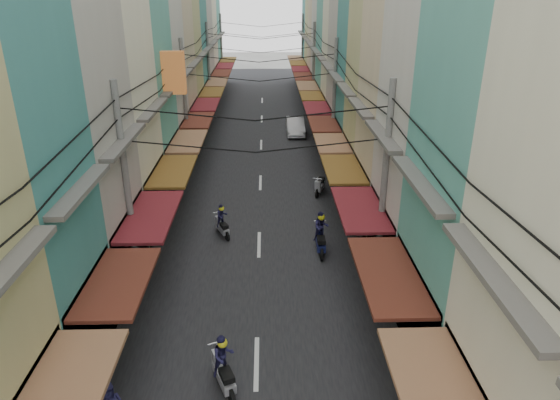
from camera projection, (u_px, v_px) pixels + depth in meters
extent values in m
plane|color=slate|center=(257.00, 324.00, 17.88)|extent=(160.00, 160.00, 0.00)
cube|color=black|center=(261.00, 153.00, 36.24)|extent=(10.00, 80.00, 0.02)
cube|color=gray|center=(171.00, 153.00, 36.07)|extent=(3.00, 80.00, 0.06)
cube|color=gray|center=(350.00, 152.00, 36.41)|extent=(3.00, 80.00, 0.06)
cube|color=#8D5E40|center=(63.00, 395.00, 10.84)|extent=(1.80, 4.33, 0.12)
cube|color=#595651|center=(2.00, 277.00, 9.63)|extent=(0.50, 4.23, 0.15)
cube|color=black|center=(76.00, 321.00, 15.48)|extent=(1.20, 4.13, 3.20)
cube|color=#5C261A|center=(118.00, 282.00, 14.97)|extent=(1.80, 3.96, 0.12)
cube|color=#595651|center=(81.00, 190.00, 13.77)|extent=(0.50, 3.87, 0.15)
cube|color=#ABA69C|center=(8.00, 10.00, 16.25)|extent=(6.00, 5.14, 20.93)
cube|color=black|center=(117.00, 248.00, 19.82)|extent=(1.20, 4.94, 3.20)
cube|color=maroon|center=(151.00, 215.00, 19.31)|extent=(1.80, 4.73, 0.12)
cube|color=#595651|center=(125.00, 141.00, 18.10)|extent=(0.50, 4.63, 0.15)
cube|color=beige|center=(72.00, 48.00, 21.58)|extent=(6.00, 4.95, 17.43)
cube|color=black|center=(145.00, 198.00, 24.45)|extent=(1.20, 4.75, 3.20)
cube|color=brown|center=(173.00, 171.00, 23.94)|extent=(1.80, 4.56, 0.12)
cube|color=#595651|center=(153.00, 109.00, 22.74)|extent=(0.50, 4.46, 0.15)
cube|color=#53A293|center=(107.00, 48.00, 26.37)|extent=(6.00, 4.99, 16.32)
cube|color=black|center=(164.00, 165.00, 29.02)|extent=(1.20, 4.80, 3.20)
cube|color=#8D5E40|center=(188.00, 141.00, 28.51)|extent=(1.80, 4.60, 0.12)
cube|color=#595651|center=(172.00, 89.00, 27.30)|extent=(0.50, 4.50, 0.15)
cube|color=black|center=(177.00, 141.00, 33.45)|extent=(1.20, 4.46, 3.20)
cube|color=#5C261A|center=(198.00, 120.00, 32.93)|extent=(1.80, 4.27, 0.12)
cube|color=#595651|center=(185.00, 74.00, 31.73)|extent=(0.50, 4.18, 0.15)
cube|color=#CCB590|center=(143.00, 0.00, 34.33)|extent=(6.00, 4.89, 20.58)
cube|color=black|center=(187.00, 123.00, 37.83)|extent=(1.20, 4.70, 3.20)
cube|color=maroon|center=(206.00, 105.00, 37.31)|extent=(1.80, 4.50, 0.12)
cube|color=#595651|center=(194.00, 64.00, 36.11)|extent=(0.50, 4.40, 0.15)
cube|color=tan|center=(158.00, 13.00, 39.07)|extent=(6.00, 4.52, 18.44)
cube|color=black|center=(195.00, 109.00, 42.15)|extent=(1.20, 4.34, 3.20)
cube|color=brown|center=(212.00, 92.00, 41.63)|extent=(1.80, 4.16, 0.12)
cube|color=#595651|center=(202.00, 55.00, 40.43)|extent=(0.50, 4.07, 0.15)
cube|color=black|center=(202.00, 97.00, 46.61)|extent=(1.20, 4.99, 3.20)
cube|color=#8D5E40|center=(217.00, 82.00, 46.09)|extent=(1.80, 4.78, 0.12)
cube|color=#595651|center=(208.00, 48.00, 44.89)|extent=(0.50, 4.68, 0.15)
cube|color=black|center=(207.00, 87.00, 51.26)|extent=(1.20, 4.74, 3.20)
cube|color=#5C261A|center=(221.00, 73.00, 50.75)|extent=(1.80, 4.55, 0.12)
cube|color=#595651|center=(213.00, 42.00, 49.54)|extent=(0.50, 4.45, 0.15)
cube|color=black|center=(212.00, 79.00, 55.80)|extent=(1.20, 4.76, 3.20)
cube|color=maroon|center=(225.00, 66.00, 55.29)|extent=(1.80, 4.56, 0.12)
cube|color=#595651|center=(218.00, 38.00, 54.09)|extent=(0.50, 4.46, 0.15)
cube|color=black|center=(216.00, 72.00, 60.39)|extent=(1.20, 4.84, 3.20)
cube|color=brown|center=(228.00, 60.00, 59.88)|extent=(1.80, 4.64, 0.12)
cube|color=#595651|center=(221.00, 34.00, 58.68)|extent=(0.50, 4.54, 0.15)
cube|color=#572F14|center=(174.00, 73.00, 26.02)|extent=(1.20, 0.40, 2.20)
cube|color=#8D5E40|center=(440.00, 396.00, 10.79)|extent=(1.80, 4.58, 0.12)
cube|color=#595651|center=(493.00, 277.00, 9.62)|extent=(0.50, 4.48, 0.15)
cube|color=#53A293|center=(543.00, 130.00, 13.69)|extent=(6.00, 5.03, 15.08)
cube|color=black|center=(430.00, 311.00, 15.98)|extent=(1.20, 4.83, 3.20)
cube|color=#5C261A|center=(388.00, 274.00, 15.38)|extent=(1.80, 4.63, 0.12)
cube|color=#595651|center=(419.00, 183.00, 14.22)|extent=(0.50, 4.53, 0.15)
cube|color=black|center=(394.00, 239.00, 20.49)|extent=(1.20, 4.60, 3.20)
cube|color=maroon|center=(360.00, 209.00, 19.89)|extent=(1.80, 4.41, 0.12)
cube|color=#595651|center=(382.00, 136.00, 18.73)|extent=(0.50, 4.31, 0.15)
cube|color=#CCB590|center=(442.00, 6.00, 21.36)|extent=(6.00, 4.52, 20.74)
cube|color=black|center=(372.00, 195.00, 24.76)|extent=(1.20, 4.34, 3.20)
cube|color=brown|center=(343.00, 169.00, 24.17)|extent=(1.80, 4.16, 0.12)
cube|color=#595651|center=(360.00, 108.00, 23.00)|extent=(0.50, 4.07, 0.15)
cube|color=tan|center=(408.00, 69.00, 26.64)|extent=(6.00, 4.12, 14.13)
cube|color=black|center=(357.00, 166.00, 28.73)|extent=(1.20, 3.96, 3.20)
cube|color=#8D5E40|center=(332.00, 143.00, 28.14)|extent=(1.80, 3.79, 0.12)
cube|color=#595651|center=(346.00, 90.00, 26.97)|extent=(0.50, 3.71, 0.15)
cube|color=teal|center=(392.00, 28.00, 29.85)|extent=(6.00, 4.40, 17.68)
cube|color=black|center=(346.00, 145.00, 32.65)|extent=(1.20, 4.23, 3.20)
cube|color=#5C261A|center=(324.00, 124.00, 32.06)|extent=(1.80, 4.05, 0.12)
cube|color=#595651|center=(336.00, 77.00, 30.89)|extent=(0.50, 3.96, 0.15)
cube|color=black|center=(337.00, 127.00, 36.80)|extent=(1.20, 4.45, 3.20)
cube|color=maroon|center=(317.00, 108.00, 36.21)|extent=(1.80, 4.26, 0.12)
cube|color=#595651|center=(327.00, 66.00, 35.04)|extent=(0.50, 4.17, 0.15)
cube|color=black|center=(330.00, 113.00, 40.76)|extent=(1.20, 3.84, 3.20)
cube|color=brown|center=(312.00, 96.00, 40.17)|extent=(1.80, 3.68, 0.12)
cube|color=#595651|center=(321.00, 58.00, 39.00)|extent=(0.50, 3.60, 0.15)
cube|color=black|center=(324.00, 101.00, 44.90)|extent=(1.20, 4.81, 3.20)
cube|color=#8D5E40|center=(307.00, 86.00, 44.31)|extent=(1.80, 4.61, 0.12)
cube|color=#595651|center=(316.00, 51.00, 43.14)|extent=(0.50, 4.51, 0.15)
cube|color=beige|center=(347.00, 1.00, 46.29)|extent=(6.00, 5.00, 19.71)
cube|color=black|center=(318.00, 91.00, 49.50)|extent=(1.20, 4.80, 3.20)
cube|color=#5C261A|center=(303.00, 76.00, 48.90)|extent=(1.80, 4.60, 0.12)
cube|color=#595651|center=(311.00, 45.00, 47.73)|extent=(0.50, 4.50, 0.15)
cube|color=#CCB590|center=(339.00, 15.00, 51.14)|extent=(6.00, 4.32, 16.86)
cube|color=black|center=(314.00, 82.00, 53.77)|extent=(1.20, 4.15, 3.20)
cube|color=maroon|center=(300.00, 69.00, 53.18)|extent=(1.80, 3.97, 0.12)
cube|color=#595651|center=(307.00, 40.00, 52.01)|extent=(0.50, 3.89, 0.15)
cube|color=black|center=(310.00, 76.00, 57.74)|extent=(1.20, 4.16, 3.20)
cube|color=brown|center=(298.00, 63.00, 57.15)|extent=(1.80, 3.99, 0.12)
cube|color=#595651|center=(304.00, 36.00, 55.98)|extent=(0.50, 3.90, 0.15)
cube|color=teal|center=(328.00, 22.00, 59.83)|extent=(6.00, 4.88, 14.34)
cube|color=black|center=(307.00, 70.00, 61.97)|extent=(1.20, 4.68, 3.20)
cube|color=#8D5E40|center=(295.00, 58.00, 61.38)|extent=(1.80, 4.49, 0.12)
cube|color=#595651|center=(301.00, 32.00, 60.21)|extent=(0.50, 4.39, 0.15)
cylinder|color=gray|center=(127.00, 189.00, 18.89)|extent=(0.26, 0.26, 8.20)
cylinder|color=gray|center=(384.00, 186.00, 19.15)|extent=(0.26, 0.26, 8.20)
cylinder|color=gray|center=(185.00, 103.00, 32.66)|extent=(0.26, 0.26, 8.20)
cylinder|color=gray|center=(334.00, 102.00, 32.92)|extent=(0.26, 0.26, 8.20)
cylinder|color=gray|center=(209.00, 68.00, 46.44)|extent=(0.26, 0.26, 8.20)
cylinder|color=gray|center=(314.00, 68.00, 46.69)|extent=(0.26, 0.26, 8.20)
cylinder|color=gray|center=(221.00, 50.00, 60.21)|extent=(0.26, 0.26, 8.20)
cylinder|color=gray|center=(302.00, 49.00, 60.47)|extent=(0.26, 0.26, 8.20)
imported|color=silver|center=(295.00, 134.00, 40.89)|extent=(4.66, 1.83, 1.64)
imported|color=black|center=(492.00, 381.00, 15.32)|extent=(1.49, 0.74, 0.98)
cylinder|color=black|center=(226.00, 366.00, 15.54)|extent=(0.11, 0.55, 0.55)
cylinder|color=black|center=(223.00, 400.00, 14.27)|extent=(0.11, 0.55, 0.55)
cube|color=#9999A1|center=(224.00, 378.00, 14.84)|extent=(0.36, 1.22, 0.30)
cube|color=black|center=(223.00, 376.00, 14.47)|extent=(0.34, 0.59, 0.19)
cube|color=#9999A1|center=(225.00, 358.00, 15.28)|extent=(0.32, 0.30, 0.59)
imported|color=#1D1B3F|center=(224.00, 374.00, 14.79)|extent=(0.56, 0.40, 1.41)
sphere|color=yellow|center=(222.00, 345.00, 14.36)|extent=(0.30, 0.30, 0.30)
cylinder|color=black|center=(319.00, 239.00, 23.27)|extent=(0.11, 0.57, 0.57)
cylinder|color=black|center=(322.00, 255.00, 21.96)|extent=(0.11, 0.57, 0.57)
cube|color=#131848|center=(320.00, 243.00, 22.54)|extent=(0.37, 1.26, 0.31)
cube|color=black|center=(321.00, 240.00, 22.16)|extent=(0.35, 0.60, 0.20)
cube|color=#131848|center=(319.00, 232.00, 23.00)|extent=(0.33, 0.31, 0.60)
imported|color=#1D1B3F|center=(321.00, 241.00, 22.49)|extent=(0.58, 0.41, 1.46)
sphere|color=yellow|center=(321.00, 219.00, 22.05)|extent=(0.31, 0.31, 0.31)
cylinder|color=black|center=(224.00, 226.00, 24.68)|extent=(0.09, 0.47, 0.47)
cylinder|color=black|center=(222.00, 237.00, 23.59)|extent=(0.09, 0.47, 0.47)
cube|color=#9999A1|center=(223.00, 229.00, 24.08)|extent=(0.31, 1.04, 0.25)
cube|color=black|center=(222.00, 226.00, 23.76)|extent=(0.29, 0.50, 0.16)
cube|color=#9999A1|center=(223.00, 220.00, 24.45)|extent=(0.27, 0.25, 0.50)
imported|color=#1D1B3F|center=(222.00, 227.00, 24.03)|extent=(0.48, 0.34, 1.20)
sphere|color=yellow|center=(222.00, 210.00, 23.67)|extent=(0.25, 0.25, 0.25)
cylinder|color=black|center=(319.00, 185.00, 29.70)|extent=(0.11, 0.55, 0.55)
cylinder|color=black|center=(321.00, 193.00, 28.45)|extent=(0.11, 0.55, 0.55)
cube|color=#9999A1|center=(320.00, 186.00, 29.01)|extent=(0.36, 1.21, 0.29)
cube|color=black|center=(321.00, 183.00, 28.65)|extent=(0.34, 0.58, 0.19)
cube|color=#9999A1|center=(319.00, 179.00, 29.45)|extent=(0.32, 0.29, 0.58)
cube|color=#9999A1|center=(467.00, 397.00, 13.94)|extent=(0.27, 0.25, 0.50)
cylinder|color=black|center=(446.00, 372.00, 15.32)|extent=(0.10, 0.52, 0.52)
cube|color=#9999A1|center=(454.00, 383.00, 14.66)|extent=(0.34, 1.14, 0.28)
cube|color=black|center=(458.00, 382.00, 14.32)|extent=(0.32, 0.55, 0.18)
cube|color=#9999A1|center=(448.00, 364.00, 15.07)|extent=(0.30, 0.28, 0.55)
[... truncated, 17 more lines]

